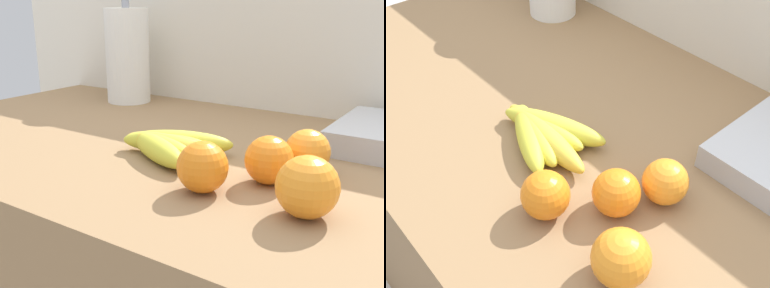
% 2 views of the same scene
% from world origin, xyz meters
% --- Properties ---
extents(wall_back, '(1.99, 0.06, 1.30)m').
position_xyz_m(wall_back, '(0.00, 0.38, 0.65)').
color(wall_back, silver).
rests_on(wall_back, ground).
extents(banana_bunch, '(0.22, 0.16, 0.04)m').
position_xyz_m(banana_bunch, '(-0.12, -0.08, 0.95)').
color(banana_bunch, gold).
rests_on(banana_bunch, counter).
extents(orange_far_right, '(0.07, 0.07, 0.07)m').
position_xyz_m(orange_far_right, '(0.10, -0.02, 0.96)').
color(orange_far_right, orange).
rests_on(orange_far_right, counter).
extents(orange_center, '(0.07, 0.07, 0.07)m').
position_xyz_m(orange_center, '(0.01, -0.17, 0.96)').
color(orange_center, orange).
rests_on(orange_center, counter).
extents(orange_back_left, '(0.08, 0.08, 0.08)m').
position_xyz_m(orange_back_left, '(0.15, -0.16, 0.97)').
color(orange_back_left, orange).
rests_on(orange_back_left, counter).
extents(orange_back_right, '(0.07, 0.07, 0.07)m').
position_xyz_m(orange_back_right, '(0.07, -0.09, 0.96)').
color(orange_back_right, orange).
rests_on(orange_back_right, counter).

